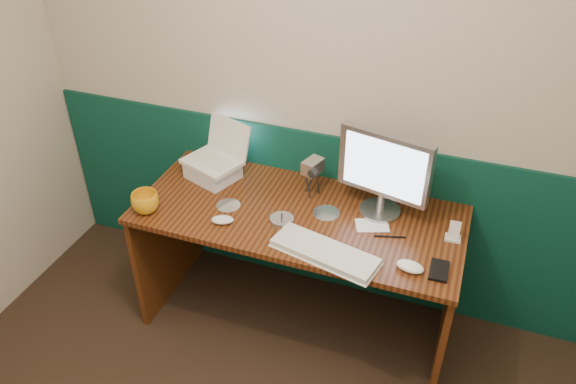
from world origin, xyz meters
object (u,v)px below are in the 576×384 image
at_px(desk, 298,269).
at_px(monitor, 384,173).
at_px(laptop, 210,145).
at_px(mug, 145,202).
at_px(camcorder, 313,178).
at_px(keyboard, 325,253).

bearing_deg(desk, monitor, 20.75).
distance_m(desk, laptop, 0.80).
relative_size(desk, mug, 11.91).
bearing_deg(laptop, mug, -93.77).
bearing_deg(camcorder, keyboard, -47.15).
xyz_separation_m(monitor, camcorder, (-0.36, 0.03, -0.12)).
height_order(desk, laptop, laptop).
relative_size(laptop, monitor, 0.63).
bearing_deg(monitor, camcorder, -172.05).
height_order(laptop, keyboard, laptop).
distance_m(monitor, camcorder, 0.38).
bearing_deg(mug, desk, 19.08).
relative_size(desk, monitor, 3.56).
bearing_deg(mug, laptop, 65.82).
distance_m(desk, mug, 0.86).
xyz_separation_m(desk, monitor, (0.37, 0.14, 0.60)).
bearing_deg(laptop, camcorder, 23.78).
bearing_deg(camcorder, laptop, -158.48).
bearing_deg(monitor, laptop, -166.92).
relative_size(desk, keyboard, 3.32).
distance_m(laptop, keyboard, 0.87).
bearing_deg(mug, monitor, 19.66).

